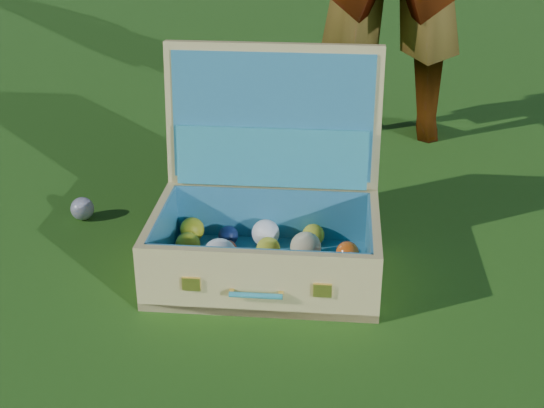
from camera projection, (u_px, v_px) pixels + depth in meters
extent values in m
plane|color=#215114|center=(299.00, 244.00, 2.03)|extent=(60.00, 60.00, 0.00)
sphere|color=#3C5C9C|center=(82.00, 209.00, 2.15)|extent=(0.07, 0.07, 0.07)
cube|color=#D9C274|center=(265.00, 273.00, 1.88)|extent=(0.60, 0.44, 0.02)
cube|color=#D9C274|center=(257.00, 284.00, 1.69)|extent=(0.55, 0.10, 0.16)
cube|color=#D9C274|center=(271.00, 216.00, 2.00)|extent=(0.55, 0.10, 0.16)
cube|color=#D9C274|center=(158.00, 242.00, 1.87)|extent=(0.07, 0.33, 0.16)
cube|color=#D9C274|center=(374.00, 252.00, 1.82)|extent=(0.07, 0.33, 0.16)
cube|color=teal|center=(265.00, 268.00, 1.87)|extent=(0.55, 0.40, 0.01)
cube|color=teal|center=(258.00, 277.00, 1.70)|extent=(0.50, 0.08, 0.14)
cube|color=teal|center=(271.00, 214.00, 1.98)|extent=(0.50, 0.08, 0.14)
cube|color=teal|center=(163.00, 239.00, 1.86)|extent=(0.05, 0.32, 0.14)
cube|color=teal|center=(369.00, 248.00, 1.82)|extent=(0.05, 0.32, 0.14)
cube|color=#D9C274|center=(273.00, 116.00, 1.93)|extent=(0.55, 0.15, 0.37)
cube|color=teal|center=(272.00, 117.00, 1.91)|extent=(0.51, 0.11, 0.32)
cube|color=teal|center=(272.00, 157.00, 1.94)|extent=(0.49, 0.10, 0.15)
cube|color=#F2C659|center=(191.00, 284.00, 1.69)|extent=(0.04, 0.01, 0.03)
cube|color=#F2C659|center=(322.00, 290.00, 1.66)|extent=(0.04, 0.01, 0.03)
cylinder|color=teal|center=(256.00, 296.00, 1.67)|extent=(0.12, 0.03, 0.01)
cube|color=#F2C659|center=(232.00, 293.00, 1.68)|extent=(0.01, 0.02, 0.01)
cube|color=#F2C659|center=(281.00, 295.00, 1.67)|extent=(0.01, 0.02, 0.01)
sphere|color=beige|center=(170.00, 279.00, 1.76)|extent=(0.06, 0.06, 0.06)
sphere|color=gold|center=(218.00, 280.00, 1.76)|extent=(0.05, 0.05, 0.05)
sphere|color=#0D1C45|center=(257.00, 279.00, 1.75)|extent=(0.07, 0.07, 0.07)
sphere|color=gold|center=(309.00, 280.00, 1.75)|extent=(0.07, 0.07, 0.07)
sphere|color=#EF5914|center=(346.00, 287.00, 1.73)|extent=(0.05, 0.05, 0.05)
sphere|color=white|center=(175.00, 261.00, 1.85)|extent=(0.05, 0.05, 0.05)
sphere|color=white|center=(220.00, 256.00, 1.83)|extent=(0.09, 0.09, 0.09)
sphere|color=gold|center=(261.00, 264.00, 1.82)|extent=(0.06, 0.06, 0.06)
sphere|color=#EF5914|center=(311.00, 269.00, 1.82)|extent=(0.05, 0.05, 0.05)
sphere|color=#AC2D0D|center=(351.00, 270.00, 1.81)|extent=(0.04, 0.04, 0.04)
sphere|color=gold|center=(188.00, 245.00, 1.91)|extent=(0.06, 0.06, 0.06)
sphere|color=#AC2D0D|center=(228.00, 249.00, 1.91)|extent=(0.04, 0.04, 0.04)
sphere|color=gold|center=(268.00, 249.00, 1.89)|extent=(0.06, 0.06, 0.06)
sphere|color=beige|center=(306.00, 247.00, 1.88)|extent=(0.08, 0.08, 0.08)
sphere|color=#EF5914|center=(347.00, 253.00, 1.88)|extent=(0.06, 0.06, 0.06)
sphere|color=gold|center=(192.00, 229.00, 1.98)|extent=(0.06, 0.06, 0.06)
sphere|color=#0D1C45|center=(228.00, 235.00, 1.97)|extent=(0.05, 0.05, 0.05)
sphere|color=white|center=(266.00, 233.00, 1.96)|extent=(0.07, 0.07, 0.07)
sphere|color=gold|center=(313.00, 235.00, 1.96)|extent=(0.06, 0.06, 0.06)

